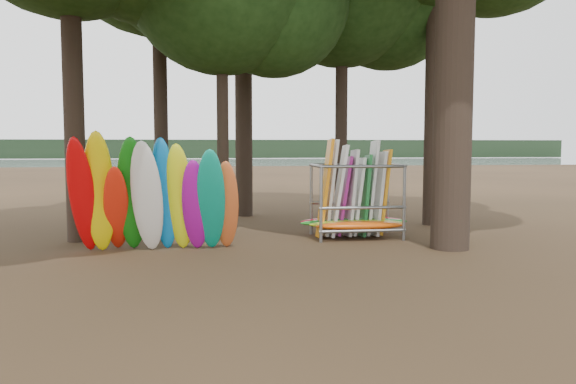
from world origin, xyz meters
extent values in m
plane|color=#47331E|center=(0.00, 0.00, 0.00)|extent=(120.00, 120.00, 0.00)
plane|color=gray|center=(0.00, 60.00, 0.00)|extent=(160.00, 160.00, 0.00)
cube|color=black|center=(0.00, 110.00, 2.00)|extent=(160.00, 4.00, 4.00)
cylinder|color=black|center=(-5.56, 2.56, 5.77)|extent=(0.55, 0.55, 11.53)
cylinder|color=black|center=(-3.48, 5.74, 5.93)|extent=(0.47, 0.47, 11.85)
cylinder|color=black|center=(-0.57, 7.71, 6.73)|extent=(0.65, 0.65, 13.45)
cylinder|color=black|center=(2.80, 5.99, 5.12)|extent=(0.43, 0.43, 10.24)
cylinder|color=black|center=(-1.46, 3.48, 4.50)|extent=(0.35, 0.35, 9.01)
cylinder|color=black|center=(5.49, 4.34, 6.75)|extent=(0.46, 0.46, 13.49)
ellipsoid|color=red|center=(-4.95, 0.51, 1.44)|extent=(0.75, 1.44, 2.98)
ellipsoid|color=yellow|center=(-4.56, 0.56, 1.51)|extent=(0.84, 1.19, 3.10)
ellipsoid|color=red|center=(-4.18, 0.62, 1.09)|extent=(0.82, 1.76, 2.35)
ellipsoid|color=#126F13|center=(-3.79, 0.59, 1.44)|extent=(0.88, 1.57, 3.01)
ellipsoid|color=silver|center=(-3.40, 0.36, 1.40)|extent=(0.87, 1.47, 2.90)
ellipsoid|color=#0B69B7|center=(-3.01, 0.66, 1.44)|extent=(0.73, 1.09, 2.95)
ellipsoid|color=#D1DB14|center=(-2.62, 0.62, 1.36)|extent=(0.82, 1.22, 2.82)
ellipsoid|color=#970E8F|center=(-2.24, 0.47, 1.17)|extent=(0.75, 1.33, 2.45)
ellipsoid|color=#099377|center=(-1.85, 0.34, 1.30)|extent=(0.75, 1.63, 2.73)
ellipsoid|color=#D65C29|center=(-1.46, 0.56, 1.15)|extent=(0.67, 1.37, 2.43)
ellipsoid|color=#DE510C|center=(2.33, 1.60, 0.42)|extent=(2.59, 0.55, 0.24)
ellipsoid|color=#94AD17|center=(2.33, 1.90, 0.42)|extent=(2.85, 0.55, 0.24)
ellipsoid|color=#1D8321|center=(2.33, 2.26, 0.42)|extent=(3.24, 0.55, 0.24)
ellipsoid|color=red|center=(2.33, 2.58, 0.42)|extent=(3.12, 0.55, 0.24)
cube|color=orange|center=(1.43, 2.18, 1.43)|extent=(0.49, 0.79, 2.88)
cube|color=silver|center=(1.63, 2.39, 1.41)|extent=(0.46, 0.80, 2.85)
cube|color=silver|center=(1.83, 2.17, 1.35)|extent=(0.57, 0.77, 2.70)
cube|color=#9D1A7A|center=(2.03, 2.38, 1.17)|extent=(0.50, 0.75, 2.37)
cube|color=silver|center=(2.23, 2.25, 1.27)|extent=(0.39, 0.79, 2.57)
cube|color=white|center=(2.43, 2.36, 1.15)|extent=(0.46, 0.78, 2.33)
cube|color=#17692A|center=(2.63, 2.18, 1.19)|extent=(0.32, 0.76, 2.42)
cube|color=white|center=(2.84, 2.35, 1.41)|extent=(0.46, 0.81, 2.84)
cube|color=silver|center=(3.04, 2.21, 1.24)|extent=(0.43, 0.80, 2.51)
cube|color=orange|center=(3.24, 2.40, 1.27)|extent=(0.43, 0.78, 2.57)
camera|label=1|loc=(-1.87, -13.67, 2.66)|focal=35.00mm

